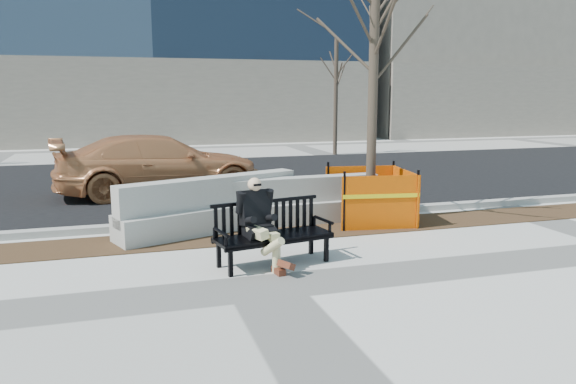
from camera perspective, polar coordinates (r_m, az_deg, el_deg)
The scene contains 11 objects.
ground at distance 7.14m, azimuth -2.57°, elevation -9.75°, with size 120.00×120.00×0.00m, color beige.
mulch_strip at distance 9.57m, azimuth -6.46°, elevation -4.59°, with size 40.00×1.20×0.02m, color #47301C.
asphalt_street at distance 15.59m, azimuth -10.64°, elevation 1.02°, with size 60.00×10.40×0.01m, color black.
curb at distance 10.46m, azimuth -7.42°, elevation -3.02°, with size 60.00×0.25×0.12m, color #9E9B93.
bench at distance 8.04m, azimuth -1.50°, elevation -7.44°, with size 1.72×0.62×0.92m, color black, non-canonical shape.
seated_man at distance 7.99m, azimuth -3.11°, elevation -7.57°, with size 0.53×0.89×1.24m, color black, non-canonical shape.
tree_fence at distance 10.73m, azimuth 8.37°, elevation -3.04°, with size 2.16×2.16×5.39m, color #FF5C00, non-canonical shape.
sedan at distance 13.96m, azimuth -12.90°, elevation -0.14°, with size 2.01×4.95×1.44m, color #C07A49.
jersey_barrier_left at distance 10.01m, azimuth -7.87°, elevation -3.99°, with size 3.42×0.68×0.98m, color #A19F97, non-canonical shape.
jersey_barrier_right at distance 10.55m, azimuth 1.23°, elevation -3.17°, with size 3.09×0.62×0.89m, color #9D9A93, non-canonical shape.
far_tree_right at distance 22.42m, azimuth 4.84°, elevation 3.88°, with size 1.81×1.81×4.90m, color #44372C, non-canonical shape.
Camera 1 is at (-1.65, -6.51, 2.43)m, focal length 34.59 mm.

